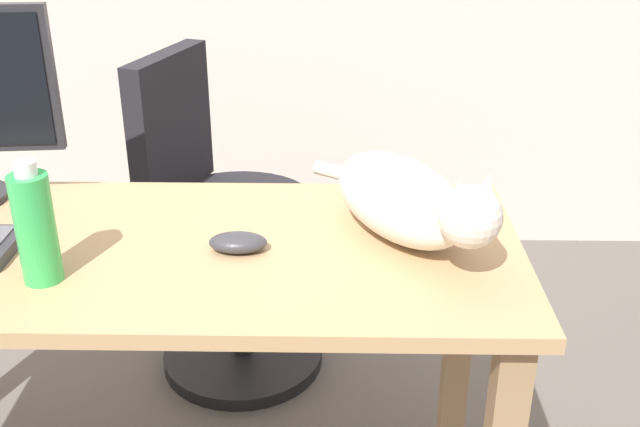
{
  "coord_description": "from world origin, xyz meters",
  "views": [
    {
      "loc": [
        0.38,
        -1.3,
        1.42
      ],
      "look_at": [
        0.36,
        0.02,
        0.8
      ],
      "focal_mm": 43.05,
      "sensor_mm": 36.0,
      "label": 1
    }
  ],
  "objects_px": {
    "water_bottle": "(35,227)",
    "office_chair": "(222,240)",
    "cat": "(406,199)",
    "computer_mouse": "(238,242)"
  },
  "relations": [
    {
      "from": "computer_mouse",
      "to": "office_chair",
      "type": "bearing_deg",
      "value": 101.74
    },
    {
      "from": "computer_mouse",
      "to": "water_bottle",
      "type": "xyz_separation_m",
      "value": [
        -0.33,
        -0.11,
        0.08
      ]
    },
    {
      "from": "office_chair",
      "to": "cat",
      "type": "height_order",
      "value": "office_chair"
    },
    {
      "from": "cat",
      "to": "office_chair",
      "type": "bearing_deg",
      "value": 126.33
    },
    {
      "from": "water_bottle",
      "to": "office_chair",
      "type": "bearing_deg",
      "value": 76.96
    },
    {
      "from": "computer_mouse",
      "to": "water_bottle",
      "type": "bearing_deg",
      "value": -161.19
    },
    {
      "from": "cat",
      "to": "water_bottle",
      "type": "height_order",
      "value": "water_bottle"
    },
    {
      "from": "office_chair",
      "to": "water_bottle",
      "type": "xyz_separation_m",
      "value": [
        -0.19,
        -0.8,
        0.43
      ]
    },
    {
      "from": "office_chair",
      "to": "computer_mouse",
      "type": "height_order",
      "value": "office_chair"
    },
    {
      "from": "computer_mouse",
      "to": "cat",
      "type": "bearing_deg",
      "value": 11.18
    }
  ]
}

